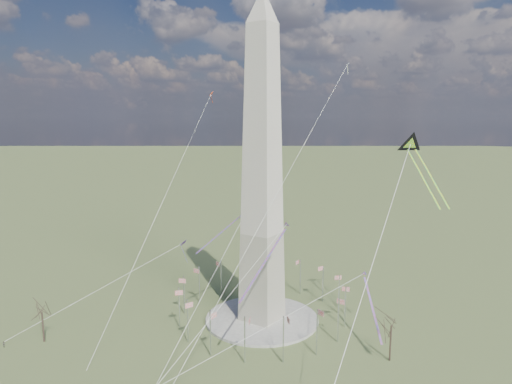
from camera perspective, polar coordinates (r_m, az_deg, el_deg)
The scene contains 14 objects.
ground at distance 151.50m, azimuth 0.75°, elevation -15.71°, with size 2000.00×2000.00×0.00m, color #515D2E.
plaza at distance 151.33m, azimuth 0.75°, elevation -15.57°, with size 36.00×36.00×0.80m, color #B8B5A8.
washington_monument at distance 138.11m, azimuth 0.79°, elevation 2.61°, with size 15.56×15.56×100.00m.
flagpole_ring at distance 148.55m, azimuth 0.75°, elevation -13.17°, with size 54.40×54.40×13.00m.
tree_near at distance 129.92m, azimuth 16.57°, elevation -15.47°, with size 8.43×8.43×14.76m.
tree_far at distance 147.79m, azimuth -25.22°, elevation -13.23°, with size 7.75×7.75×13.56m.
person_west at distance 153.30m, azimuth -28.96°, elevation -16.30°, with size 0.79×0.62×1.64m, color gray.
kite_delta_black at distance 132.18m, azimuth 18.93°, elevation 5.26°, with size 17.99×19.56×17.87m.
kite_diamond_purple at distance 162.86m, azimuth -9.04°, elevation -6.62°, with size 1.57×2.79×8.75m.
kite_streamer_left at distance 122.46m, azimuth 1.99°, elevation -7.24°, with size 2.18×23.41×16.09m.
kite_streamer_mid at distance 141.32m, azimuth -3.25°, elevation -4.03°, with size 8.77×17.78×13.02m.
kite_streamer_right at distance 138.24m, azimuth 14.06°, elevation -12.69°, with size 12.41×16.94×13.64m.
kite_small_red at distance 185.40m, azimuth -5.61°, elevation 11.98°, with size 1.24×1.77×4.41m.
kite_small_white at distance 168.08m, azimuth 11.40°, elevation 15.26°, with size 1.66×1.45×4.33m.
Camera 1 is at (73.62, -115.68, 64.41)m, focal length 32.00 mm.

